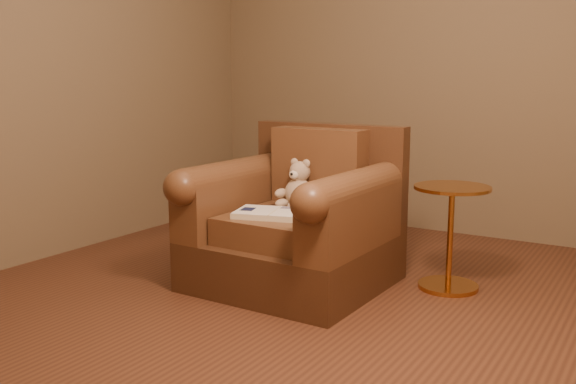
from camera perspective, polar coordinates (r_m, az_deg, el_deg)
The scene contains 5 objects.
floor at distance 3.52m, azimuth 2.26°, elevation -9.98°, with size 4.00×4.00×0.00m, color #58301E.
armchair at distance 3.78m, azimuth 0.78°, elevation -2.87°, with size 1.05×1.00×0.92m.
teddy_bear at distance 3.83m, azimuth 0.82°, elevation 0.30°, with size 0.22×0.24×0.30m.
guidebook at distance 3.59m, azimuth -1.17°, elevation -1.93°, with size 0.49×0.38×0.04m.
side_table at distance 3.80m, azimuth 14.23°, elevation -3.63°, with size 0.43×0.43×0.60m.
Camera 1 is at (1.60, -2.88, 1.21)m, focal length 40.00 mm.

